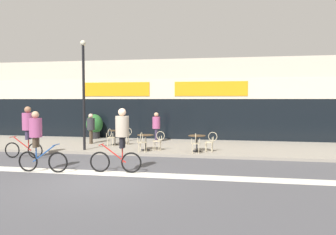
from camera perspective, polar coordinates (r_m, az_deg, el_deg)
The scene contains 20 objects.
ground_plane at distance 10.36m, azimuth -12.31°, elevation -10.80°, with size 120.00×120.00×0.00m, color #4C4C51.
sidewalk_slab at distance 17.15m, azimuth -2.86°, elevation -4.99°, with size 40.00×5.50×0.12m, color gray.
storefront_facade at distance 21.58m, azimuth 0.01°, elevation 3.03°, with size 40.00×4.06×4.90m.
bike_lane_stripe at distance 11.34m, azimuth -10.17°, elevation -9.54°, with size 36.00×0.70×0.01m, color silver.
bistro_table_0 at distance 17.41m, azimuth -9.23°, elevation -2.92°, with size 0.67×0.67×0.76m.
bistro_table_1 at distance 15.36m, azimuth -3.95°, elevation -3.76°, with size 0.76×0.76×0.72m.
bistro_table_2 at distance 15.00m, azimuth 5.04°, elevation -3.90°, with size 0.79×0.79×0.73m.
cafe_chair_0_near at distance 16.83m, azimuth -9.97°, elevation -3.21°, with size 0.43×0.59×0.90m.
cafe_chair_0_side at distance 17.21m, azimuth -7.27°, elevation -3.05°, with size 0.58×0.41×0.90m.
cafe_chair_1_near at distance 14.76m, azimuth -4.55°, elevation -4.06°, with size 0.40×0.58×0.90m.
cafe_chair_1_side at distance 15.21m, azimuth -1.66°, elevation -3.83°, with size 0.59×0.44×0.90m.
cafe_chair_2_near at distance 14.38m, azimuth 4.83°, elevation -4.25°, with size 0.43×0.59×0.90m.
cafe_chair_2_side at distance 14.95m, azimuth 7.43°, elevation -3.98°, with size 0.59×0.43×0.90m.
planter_pot at distance 20.43m, azimuth -12.68°, elevation -1.35°, with size 1.00×1.00×1.47m.
lamp_post at distance 15.79m, azimuth -14.48°, elevation 5.18°, with size 0.26×0.26×5.11m.
cyclist_0 at distance 12.05m, azimuth -21.74°, elevation -3.30°, with size 1.80×0.49×2.09m.
cyclist_1 at distance 15.05m, azimuth -23.33°, elevation -1.59°, with size 1.70×0.54×2.20m.
cyclist_2 at distance 11.19m, azimuth -8.27°, elevation -3.11°, with size 1.80×0.53×2.19m.
pedestrian_near_end at distance 18.17m, azimuth -2.06°, elevation -1.23°, with size 0.48×0.48×1.65m.
pedestrian_far_end at distance 18.04m, azimuth -13.29°, elevation -1.42°, with size 0.47×0.47×1.61m.
Camera 1 is at (3.92, -9.27, 2.49)m, focal length 35.00 mm.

